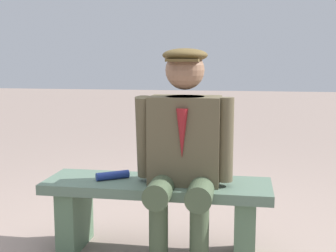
{
  "coord_description": "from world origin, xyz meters",
  "views": [
    {
      "loc": [
        -0.53,
        2.69,
        1.22
      ],
      "look_at": [
        -0.07,
        0.0,
        0.82
      ],
      "focal_mm": 48.46,
      "sensor_mm": 36.0,
      "label": 1
    }
  ],
  "objects": [
    {
      "name": "ground_plane",
      "position": [
        0.0,
        0.0,
        0.0
      ],
      "size": [
        30.0,
        30.0,
        0.0
      ],
      "primitive_type": "plane",
      "color": "gray"
    },
    {
      "name": "seated_man",
      "position": [
        -0.18,
        0.06,
        0.71
      ],
      "size": [
        0.6,
        0.56,
        1.28
      ],
      "color": "brown",
      "rests_on": "ground"
    },
    {
      "name": "bench",
      "position": [
        0.0,
        0.0,
        0.32
      ],
      "size": [
        1.41,
        0.43,
        0.47
      ],
      "color": "#546D5B",
      "rests_on": "ground"
    },
    {
      "name": "rolled_magazine",
      "position": [
        0.29,
        0.0,
        0.49
      ],
      "size": [
        0.2,
        0.16,
        0.05
      ],
      "primitive_type": "cylinder",
      "rotation": [
        0.0,
        1.57,
        0.6
      ],
      "color": "navy",
      "rests_on": "bench"
    }
  ]
}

